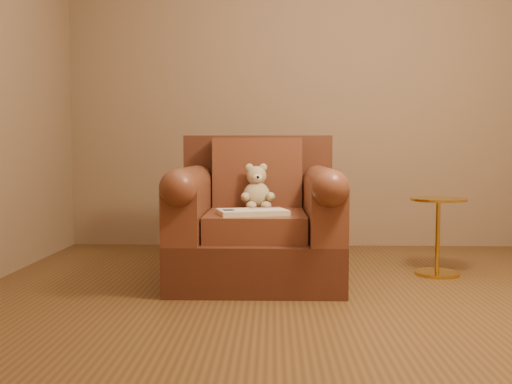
{
  "coord_description": "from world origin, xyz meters",
  "views": [
    {
      "loc": [
        -0.23,
        -2.96,
        0.81
      ],
      "look_at": [
        -0.34,
        0.56,
        0.57
      ],
      "focal_mm": 40.0,
      "sensor_mm": 36.0,
      "label": 1
    }
  ],
  "objects": [
    {
      "name": "teddy_bear",
      "position": [
        -0.34,
        0.74,
        0.56
      ],
      "size": [
        0.22,
        0.25,
        0.3
      ],
      "rotation": [
        0.0,
        0.0,
        0.15
      ],
      "color": "tan",
      "rests_on": "armchair"
    },
    {
      "name": "floor",
      "position": [
        0.0,
        0.0,
        0.0
      ],
      "size": [
        4.0,
        4.0,
        0.0
      ],
      "primitive_type": "plane",
      "color": "brown",
      "rests_on": "ground"
    },
    {
      "name": "side_table",
      "position": [
        0.86,
        0.82,
        0.28
      ],
      "size": [
        0.37,
        0.37,
        0.51
      ],
      "color": "gold",
      "rests_on": "floor"
    },
    {
      "name": "armchair",
      "position": [
        -0.34,
        0.66,
        0.36
      ],
      "size": [
        1.04,
        0.99,
        0.93
      ],
      "rotation": [
        0.0,
        0.0,
        0.0
      ],
      "color": "#4C2619",
      "rests_on": "floor"
    },
    {
      "name": "guidebook",
      "position": [
        -0.36,
        0.4,
        0.46
      ],
      "size": [
        0.45,
        0.34,
        0.03
      ],
      "rotation": [
        0.0,
        0.0,
        0.28
      ],
      "color": "beige",
      "rests_on": "armchair"
    }
  ]
}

